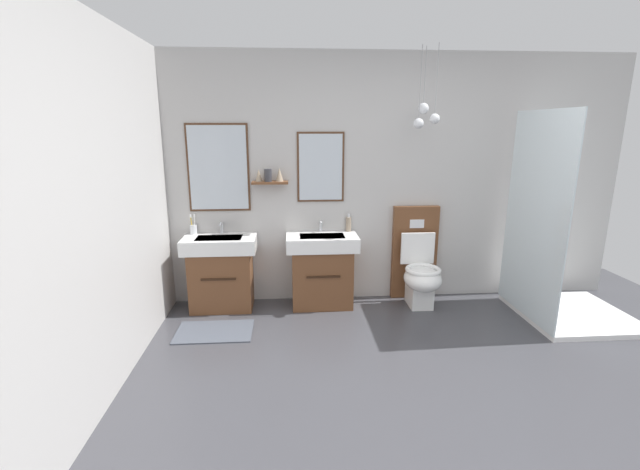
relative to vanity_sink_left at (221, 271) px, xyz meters
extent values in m
cube|color=#3D3D42|center=(1.77, -1.86, -0.44)|extent=(6.02, 5.52, 0.10)
cube|color=#B7B5B2|center=(1.77, 0.24, 0.87)|extent=(4.82, 0.12, 2.52)
cube|color=#4C301E|center=(0.00, 0.17, 1.01)|extent=(0.61, 0.02, 0.86)
cube|color=silver|center=(0.00, 0.16, 1.01)|extent=(0.57, 0.01, 0.82)
cube|color=#4C301E|center=(1.02, 0.17, 1.01)|extent=(0.47, 0.02, 0.70)
cube|color=silver|center=(1.02, 0.16, 1.01)|extent=(0.43, 0.01, 0.66)
cube|color=brown|center=(0.51, 0.10, 0.87)|extent=(0.36, 0.14, 0.02)
cone|color=gray|center=(0.40, 0.11, 0.94)|extent=(0.07, 0.07, 0.12)
cylinder|color=#333338|center=(0.49, 0.08, 0.95)|extent=(0.08, 0.08, 0.12)
cone|color=gray|center=(0.60, 0.10, 0.95)|extent=(0.08, 0.08, 0.13)
cylinder|color=gray|center=(1.97, -0.04, 1.88)|extent=(0.01, 0.01, 0.50)
sphere|color=silver|center=(1.97, -0.04, 1.58)|extent=(0.10, 0.10, 0.10)
cylinder|color=gray|center=(1.91, -0.11, 1.81)|extent=(0.01, 0.01, 0.64)
sphere|color=silver|center=(1.91, -0.11, 1.44)|extent=(0.10, 0.10, 0.10)
cylinder|color=gray|center=(2.03, -0.21, 1.83)|extent=(0.01, 0.01, 0.60)
sphere|color=silver|center=(2.03, -0.21, 1.48)|extent=(0.09, 0.09, 0.09)
cube|color=#B7B5B2|center=(-0.58, -1.86, 0.87)|extent=(0.12, 4.32, 2.52)
cube|color=#474C56|center=(0.00, -0.57, -0.39)|extent=(0.68, 0.44, 0.01)
cube|color=brown|center=(0.00, 0.00, -0.09)|extent=(0.61, 0.40, 0.60)
cube|color=black|center=(0.00, -0.21, -0.02)|extent=(0.33, 0.01, 0.02)
cube|color=white|center=(0.00, 0.00, 0.28)|extent=(0.72, 0.44, 0.14)
cube|color=silver|center=(0.00, -0.03, 0.34)|extent=(0.44, 0.24, 0.03)
cylinder|color=silver|center=(0.00, 0.17, 0.41)|extent=(0.03, 0.03, 0.11)
cylinder|color=silver|center=(0.00, 0.11, 0.45)|extent=(0.02, 0.11, 0.02)
cube|color=brown|center=(1.02, 0.00, -0.09)|extent=(0.61, 0.40, 0.60)
cube|color=black|center=(1.02, -0.21, -0.02)|extent=(0.33, 0.01, 0.02)
cube|color=white|center=(1.02, 0.00, 0.28)|extent=(0.72, 0.44, 0.14)
cube|color=silver|center=(1.02, -0.03, 0.34)|extent=(0.44, 0.24, 0.03)
cylinder|color=silver|center=(1.02, 0.17, 0.41)|extent=(0.03, 0.03, 0.11)
cylinder|color=silver|center=(1.02, 0.11, 0.45)|extent=(0.02, 0.11, 0.02)
cube|color=brown|center=(2.02, 0.16, 0.11)|extent=(0.48, 0.10, 1.00)
cube|color=silver|center=(2.02, 0.11, 0.43)|extent=(0.15, 0.01, 0.09)
cube|color=white|center=(2.02, -0.10, -0.22)|extent=(0.22, 0.30, 0.34)
ellipsoid|color=white|center=(2.02, -0.18, -0.07)|extent=(0.37, 0.46, 0.24)
torus|color=white|center=(2.02, -0.18, 0.02)|extent=(0.35, 0.35, 0.04)
cube|color=white|center=(2.02, 0.04, 0.18)|extent=(0.35, 0.03, 0.33)
cylinder|color=silver|center=(-0.28, 0.14, 0.40)|extent=(0.07, 0.07, 0.09)
cylinder|color=white|center=(-0.26, 0.14, 0.46)|extent=(0.01, 0.01, 0.17)
cube|color=white|center=(-0.26, 0.14, 0.54)|extent=(0.01, 0.02, 0.03)
cylinder|color=yellow|center=(-0.29, 0.14, 0.46)|extent=(0.02, 0.01, 0.17)
cube|color=white|center=(-0.30, 0.13, 0.54)|extent=(0.01, 0.02, 0.03)
cylinder|color=gray|center=(1.30, 0.15, 0.43)|extent=(0.06, 0.06, 0.15)
cylinder|color=silver|center=(1.30, 0.15, 0.52)|extent=(0.02, 0.02, 0.04)
cube|color=white|center=(3.43, -0.48, -0.37)|extent=(0.99, 1.00, 0.05)
cube|color=silver|center=(2.94, -0.48, 0.61)|extent=(0.02, 1.00, 1.90)
camera|label=1|loc=(0.69, -4.21, 1.41)|focal=24.38mm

